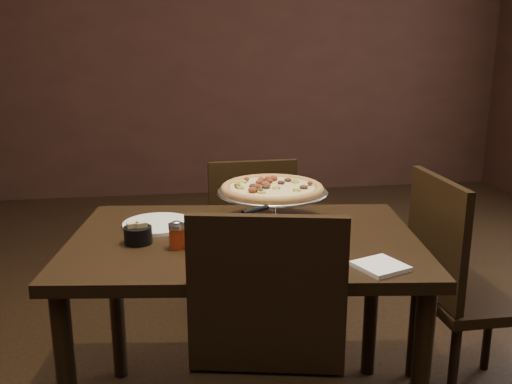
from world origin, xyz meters
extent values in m
cube|color=black|center=(0.00, 3.51, 1.40)|extent=(6.00, 0.02, 2.80)
cube|color=black|center=(0.02, 0.02, 0.73)|extent=(1.30, 0.96, 0.04)
cylinder|color=black|center=(-0.47, 0.43, 0.36)|extent=(0.06, 0.06, 0.71)
cylinder|color=black|center=(0.60, 0.29, 0.36)|extent=(0.06, 0.06, 0.71)
cylinder|color=silver|center=(0.14, 0.14, 0.76)|extent=(0.14, 0.14, 0.01)
cylinder|color=silver|center=(0.14, 0.14, 0.81)|extent=(0.03, 0.03, 0.11)
cylinder|color=silver|center=(0.14, 0.14, 0.87)|extent=(0.10, 0.10, 0.01)
cylinder|color=#A7A7AD|center=(0.14, 0.14, 0.88)|extent=(0.40, 0.40, 0.01)
torus|color=#A7A7AD|center=(0.14, 0.14, 0.88)|extent=(0.41, 0.41, 0.01)
cylinder|color=brown|center=(0.14, 0.14, 0.89)|extent=(0.37, 0.37, 0.01)
torus|color=brown|center=(0.14, 0.14, 0.89)|extent=(0.38, 0.38, 0.03)
cylinder|color=tan|center=(0.14, 0.14, 0.90)|extent=(0.31, 0.31, 0.01)
cylinder|color=beige|center=(-0.15, -0.07, 0.79)|extent=(0.06, 0.06, 0.08)
cylinder|color=silver|center=(-0.15, -0.07, 0.85)|extent=(0.07, 0.07, 0.02)
ellipsoid|color=silver|center=(-0.15, -0.07, 0.86)|extent=(0.04, 0.04, 0.01)
cylinder|color=maroon|center=(-0.22, -0.05, 0.79)|extent=(0.05, 0.05, 0.07)
cylinder|color=silver|center=(-0.22, -0.05, 0.83)|extent=(0.05, 0.05, 0.02)
ellipsoid|color=silver|center=(-0.22, -0.05, 0.84)|extent=(0.03, 0.03, 0.01)
cylinder|color=black|center=(-0.35, 0.01, 0.78)|extent=(0.09, 0.09, 0.06)
cube|color=tan|center=(-0.36, 0.01, 0.79)|extent=(0.04, 0.03, 0.06)
cube|color=tan|center=(-0.33, 0.01, 0.79)|extent=(0.04, 0.03, 0.06)
cube|color=white|center=(0.38, -0.33, 0.76)|extent=(0.17, 0.17, 0.01)
cylinder|color=white|center=(-0.28, 0.20, 0.76)|extent=(0.26, 0.26, 0.01)
cylinder|color=white|center=(0.08, -0.29, 0.76)|extent=(0.21, 0.21, 0.01)
cone|color=silver|center=(0.03, -0.11, 0.88)|extent=(0.14, 0.14, 0.00)
cylinder|color=black|center=(0.03, -0.11, 0.88)|extent=(0.10, 0.08, 0.02)
cube|color=black|center=(0.14, 0.86, 0.42)|extent=(0.42, 0.42, 0.04)
cube|color=black|center=(0.15, 0.68, 0.67)|extent=(0.41, 0.04, 0.43)
cylinder|color=black|center=(0.31, 1.03, 0.20)|extent=(0.04, 0.04, 0.40)
cylinder|color=black|center=(-0.03, 1.03, 0.20)|extent=(0.04, 0.04, 0.40)
cylinder|color=black|center=(0.31, 0.70, 0.20)|extent=(0.04, 0.04, 0.40)
cylinder|color=black|center=(-0.02, 0.69, 0.20)|extent=(0.04, 0.04, 0.40)
cube|color=black|center=(0.02, -0.40, 0.72)|extent=(0.44, 0.13, 0.47)
cube|color=black|center=(0.94, 0.06, 0.44)|extent=(0.43, 0.43, 0.04)
cube|color=black|center=(0.75, 0.06, 0.70)|extent=(0.03, 0.43, 0.45)
cylinder|color=black|center=(1.12, 0.23, 0.21)|extent=(0.04, 0.04, 0.42)
cylinder|color=black|center=(0.77, -0.12, 0.21)|extent=(0.04, 0.04, 0.42)
cylinder|color=black|center=(0.77, 0.23, 0.21)|extent=(0.04, 0.04, 0.42)
camera|label=1|loc=(-0.24, -1.84, 1.41)|focal=40.00mm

